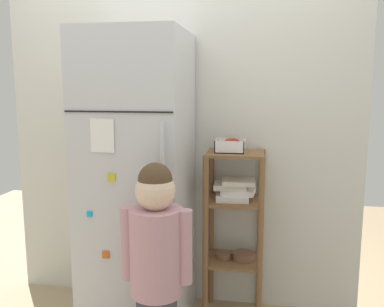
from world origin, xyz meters
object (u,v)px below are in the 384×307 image
Objects in this scene: child_standing at (156,251)px; pantry_shelf_unit at (235,215)px; fruit_bin at (230,145)px; refrigerator at (138,184)px.

pantry_shelf_unit is (0.34, 0.65, -0.00)m from child_standing.
fruit_bin reaches higher than pantry_shelf_unit.
refrigerator reaches higher than fruit_bin.
pantry_shelf_unit is at bearing 62.18° from child_standing.
fruit_bin is at bearing 18.15° from refrigerator.
refrigerator is 9.95× the size of fruit_bin.
fruit_bin is (-0.03, 0.01, 0.44)m from pantry_shelf_unit.
refrigerator is 0.61m from fruit_bin.
pantry_shelf_unit is at bearing 16.25° from refrigerator.
child_standing is 1.04× the size of pantry_shelf_unit.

